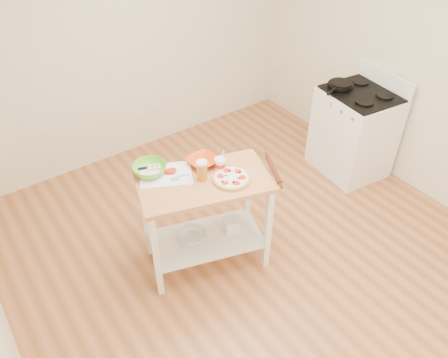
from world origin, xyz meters
name	(u,v)px	position (x,y,z in m)	size (l,w,h in m)	color
room_shell	(269,131)	(0.00, 0.00, 1.35)	(4.04, 4.54, 2.74)	#B57043
prep_island	(205,205)	(-0.37, 0.28, 0.64)	(1.14, 0.84, 0.90)	tan
gas_stove	(354,132)	(1.68, 0.49, 0.47)	(0.71, 0.80, 1.11)	white
skillet	(340,85)	(1.57, 0.69, 0.98)	(0.40, 0.26, 0.03)	black
pizza	(231,178)	(-0.20, 0.17, 0.92)	(0.30, 0.30, 0.05)	tan
cutting_board	(166,174)	(-0.58, 0.51, 0.91)	(0.49, 0.45, 0.04)	white
spatula	(180,177)	(-0.51, 0.41, 0.92)	(0.16, 0.05, 0.01)	#39B1A9
knife	(146,168)	(-0.67, 0.67, 0.92)	(0.27, 0.09, 0.01)	silver
orange_bowl	(202,161)	(-0.27, 0.46, 0.93)	(0.23, 0.23, 0.06)	#E44C10
green_bowl	(150,169)	(-0.67, 0.60, 0.94)	(0.26, 0.26, 0.08)	#6BC631
beer_pint	(202,170)	(-0.38, 0.30, 0.98)	(0.08, 0.08, 0.17)	#B96E15
yogurt_tub	(220,164)	(-0.19, 0.32, 0.95)	(0.09, 0.09, 0.19)	white
rolling_pin	(273,170)	(0.13, 0.06, 0.92)	(0.04, 0.04, 0.35)	#502212
shelf_glass_bowl	(192,236)	(-0.48, 0.34, 0.30)	(0.24, 0.24, 0.08)	silver
shelf_bin	(231,225)	(-0.14, 0.24, 0.32)	(0.12, 0.12, 0.12)	white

